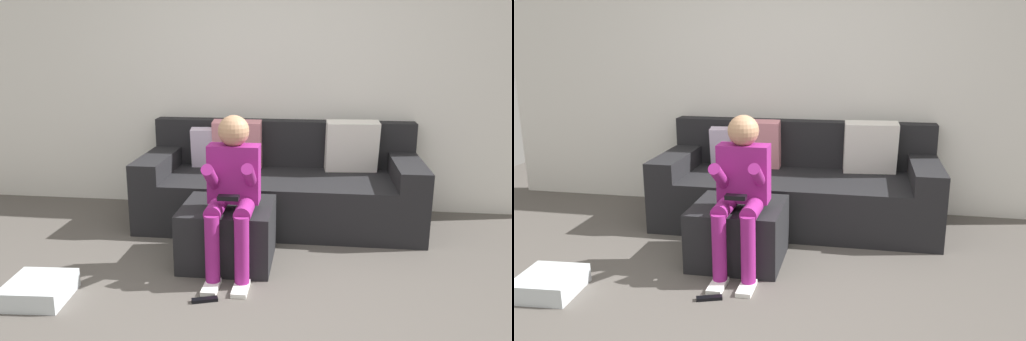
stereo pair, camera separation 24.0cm
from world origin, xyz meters
TOP-DOWN VIEW (x-y plane):
  - ground_plane at (0.00, 0.00)m, footprint 7.40×7.40m
  - wall_back at (0.00, 2.31)m, footprint 5.69×0.10m
  - couch_sectional at (0.14, 1.85)m, footprint 2.40×0.96m
  - ottoman at (-0.17, 0.94)m, footprint 0.65×0.61m
  - person_seated at (-0.10, 0.77)m, footprint 0.36×0.59m
  - storage_bin at (-1.25, 0.23)m, footprint 0.40×0.41m
  - remote_near_ottoman at (-0.21, 0.32)m, footprint 0.17×0.09m

SIDE VIEW (x-z plane):
  - ground_plane at x=0.00m, z-range 0.00..0.00m
  - remote_near_ottoman at x=-0.21m, z-range 0.00..0.02m
  - storage_bin at x=-1.25m, z-range 0.00..0.13m
  - ottoman at x=-0.17m, z-range 0.00..0.43m
  - couch_sectional at x=0.14m, z-range -0.13..0.77m
  - person_seated at x=-0.10m, z-range 0.08..1.18m
  - wall_back at x=0.00m, z-range 0.00..2.69m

